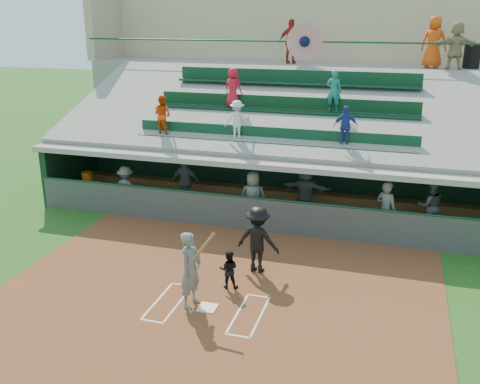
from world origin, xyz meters
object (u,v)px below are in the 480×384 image
(batter_at_plate, at_px, (191,269))
(trash_bin, at_px, (472,56))
(white_table, at_px, (89,191))
(water_cooler, at_px, (87,177))
(catcher, at_px, (229,270))
(home_plate, at_px, (207,308))

(batter_at_plate, relative_size, trash_bin, 2.02)
(batter_at_plate, distance_m, trash_bin, 15.36)
(white_table, relative_size, water_cooler, 1.92)
(catcher, xyz_separation_m, white_table, (-7.12, 4.99, -0.15))
(catcher, bearing_deg, water_cooler, -46.01)
(home_plate, height_order, batter_at_plate, batter_at_plate)
(catcher, relative_size, water_cooler, 2.56)
(home_plate, height_order, water_cooler, water_cooler)
(trash_bin, bearing_deg, water_cooler, -152.80)
(batter_at_plate, height_order, water_cooler, batter_at_plate)
(catcher, relative_size, trash_bin, 1.03)
(home_plate, relative_size, water_cooler, 1.10)
(home_plate, xyz_separation_m, white_table, (-6.95, 6.12, 0.33))
(catcher, distance_m, trash_bin, 14.31)
(batter_at_plate, bearing_deg, white_table, 137.07)
(trash_bin, bearing_deg, home_plate, -116.54)
(home_plate, height_order, catcher, catcher)
(batter_at_plate, xyz_separation_m, trash_bin, (6.96, 13.06, 4.12))
(batter_at_plate, relative_size, white_table, 2.60)
(home_plate, distance_m, batter_at_plate, 1.02)
(batter_at_plate, distance_m, catcher, 1.31)
(water_cooler, bearing_deg, trash_bin, 27.20)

